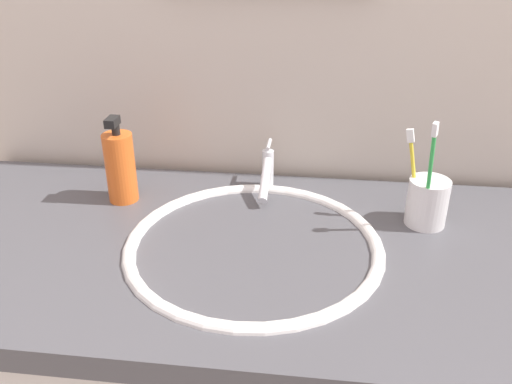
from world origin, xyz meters
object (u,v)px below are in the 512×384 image
Objects in this scene: toothbrush_yellow at (413,169)px; toothbrush_cup at (427,202)px; faucet at (267,172)px; toothbrush_green at (430,171)px; soap_dispenser at (120,166)px.

toothbrush_cup is at bearing -19.89° from toothbrush_yellow.
toothbrush_cup is (0.31, -0.10, 0.00)m from faucet.
toothbrush_cup is at bearing -17.79° from faucet.
faucet is at bearing 155.64° from toothbrush_green.
toothbrush_yellow is (-0.03, 0.01, 0.06)m from toothbrush_cup.
toothbrush_yellow is at bearing -1.25° from soap_dispenser.
toothbrush_green is 0.58m from soap_dispenser.
soap_dispenser is at bearing 177.71° from toothbrush_cup.
toothbrush_yellow reaches higher than toothbrush_cup.
toothbrush_yellow reaches higher than faucet.
faucet reaches higher than toothbrush_cup.
toothbrush_green is (-0.01, -0.04, 0.08)m from toothbrush_cup.
faucet is 0.84× the size of toothbrush_yellow.
soap_dispenser reaches higher than toothbrush_cup.
faucet is 0.33m from toothbrush_green.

